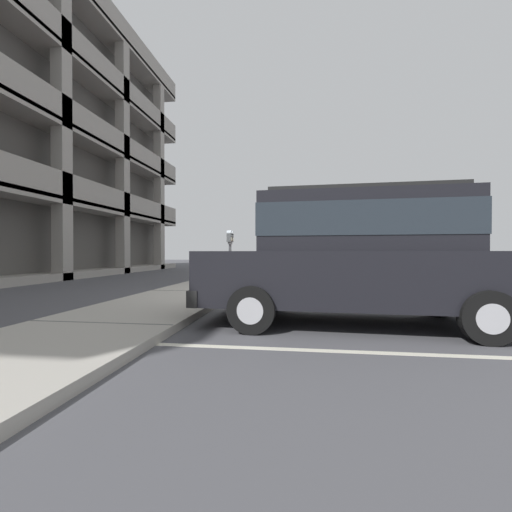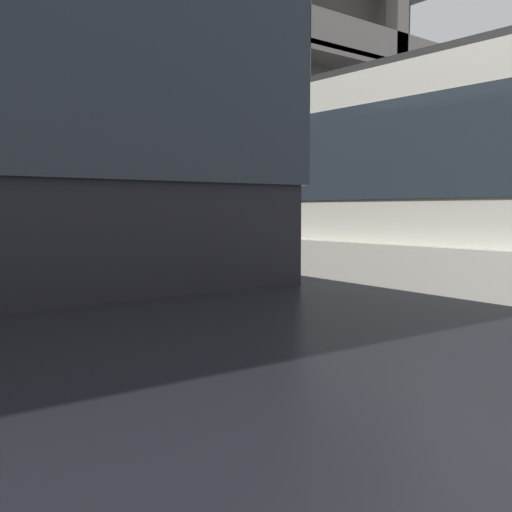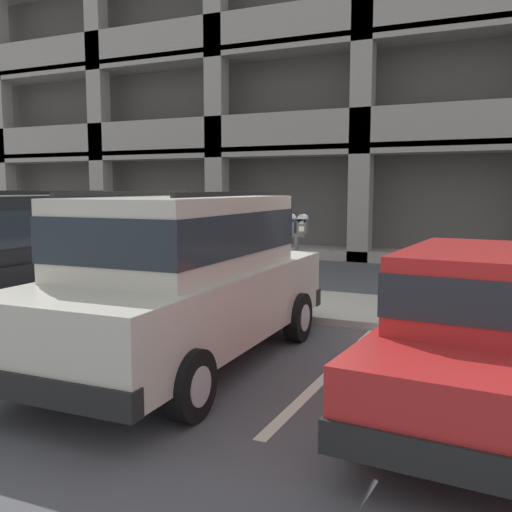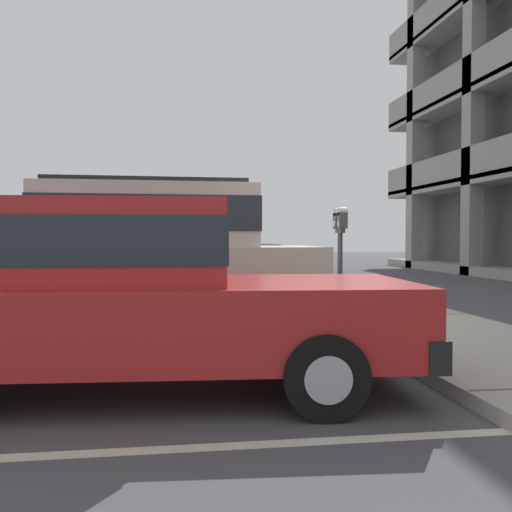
{
  "view_description": "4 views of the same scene",
  "coord_description": "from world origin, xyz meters",
  "px_view_note": "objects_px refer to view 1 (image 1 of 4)",
  "views": [
    {
      "loc": [
        -8.45,
        -1.55,
        1.12
      ],
      "look_at": [
        -0.43,
        -0.43,
        1.02
      ],
      "focal_mm": 24.0,
      "sensor_mm": 36.0,
      "label": 1
    },
    {
      "loc": [
        -3.12,
        -4.78,
        1.29
      ],
      "look_at": [
        0.16,
        -0.62,
        0.86
      ],
      "focal_mm": 40.0,
      "sensor_mm": 36.0,
      "label": 2
    },
    {
      "loc": [
        3.37,
        -7.88,
        2.08
      ],
      "look_at": [
        0.26,
        -1.16,
        1.19
      ],
      "focal_mm": 40.0,
      "sensor_mm": 36.0,
      "label": 3
    },
    {
      "loc": [
        7.91,
        -1.94,
        1.26
      ],
      "look_at": [
        -0.23,
        -0.76,
        0.99
      ],
      "focal_mm": 40.0,
      "sensor_mm": 36.0,
      "label": 4
    }
  ],
  "objects_px": {
    "dark_hatchback": "(327,261)",
    "fire_hydrant": "(247,269)",
    "parking_meter_far": "(261,250)",
    "silver_suv": "(334,253)",
    "red_sedan": "(357,254)",
    "parking_meter_near": "(230,246)"
  },
  "relations": [
    {
      "from": "dark_hatchback",
      "to": "fire_hydrant",
      "type": "height_order",
      "value": "dark_hatchback"
    },
    {
      "from": "parking_meter_far",
      "to": "fire_hydrant",
      "type": "bearing_deg",
      "value": 167.81
    },
    {
      "from": "silver_suv",
      "to": "dark_hatchback",
      "type": "distance_m",
      "value": 3.39
    },
    {
      "from": "red_sedan",
      "to": "parking_meter_far",
      "type": "distance_m",
      "value": 9.71
    },
    {
      "from": "parking_meter_near",
      "to": "parking_meter_far",
      "type": "relative_size",
      "value": 1.05
    },
    {
      "from": "silver_suv",
      "to": "parking_meter_far",
      "type": "relative_size",
      "value": 3.25
    },
    {
      "from": "silver_suv",
      "to": "red_sedan",
      "type": "bearing_deg",
      "value": -179.63
    },
    {
      "from": "silver_suv",
      "to": "parking_meter_far",
      "type": "xyz_separation_m",
      "value": [
        6.46,
        2.57,
        0.14
      ]
    },
    {
      "from": "fire_hydrant",
      "to": "parking_meter_far",
      "type": "bearing_deg",
      "value": -12.19
    },
    {
      "from": "dark_hatchback",
      "to": "fire_hydrant",
      "type": "xyz_separation_m",
      "value": [
        1.5,
        2.98,
        -0.36
      ]
    },
    {
      "from": "parking_meter_near",
      "to": "parking_meter_far",
      "type": "distance_m",
      "value": 6.05
    },
    {
      "from": "red_sedan",
      "to": "parking_meter_far",
      "type": "xyz_separation_m",
      "value": [
        9.34,
        2.67,
        0.14
      ]
    },
    {
      "from": "silver_suv",
      "to": "parking_meter_near",
      "type": "distance_m",
      "value": 2.66
    },
    {
      "from": "silver_suv",
      "to": "parking_meter_far",
      "type": "distance_m",
      "value": 6.95
    },
    {
      "from": "red_sedan",
      "to": "fire_hydrant",
      "type": "xyz_separation_m",
      "value": [
        7.76,
        3.01,
        -0.62
      ]
    },
    {
      "from": "parking_meter_near",
      "to": "fire_hydrant",
      "type": "xyz_separation_m",
      "value": [
        4.47,
        0.3,
        -0.81
      ]
    },
    {
      "from": "parking_meter_near",
      "to": "silver_suv",
      "type": "bearing_deg",
      "value": -98.86
    },
    {
      "from": "dark_hatchback",
      "to": "parking_meter_near",
      "type": "relative_size",
      "value": 2.95
    },
    {
      "from": "red_sedan",
      "to": "dark_hatchback",
      "type": "xyz_separation_m",
      "value": [
        6.25,
        0.04,
        -0.27
      ]
    },
    {
      "from": "dark_hatchback",
      "to": "parking_meter_far",
      "type": "relative_size",
      "value": 3.09
    },
    {
      "from": "red_sedan",
      "to": "fire_hydrant",
      "type": "relative_size",
      "value": 6.96
    },
    {
      "from": "dark_hatchback",
      "to": "parking_meter_near",
      "type": "distance_m",
      "value": 4.02
    }
  ]
}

